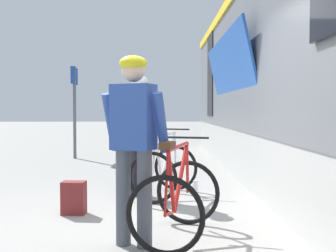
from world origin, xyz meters
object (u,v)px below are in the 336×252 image
cyclist_far_in_blue (134,133)px  platform_sign_post (74,96)px  backpack_on_platform (74,198)px  water_bottle_near_the_bikes (196,188)px  cyclist_near_in_dark (140,124)px  bicycle_near_white (165,169)px  bicycle_far_red (178,198)px

cyclist_far_in_blue → platform_sign_post: 7.25m
backpack_on_platform → water_bottle_near_the_bikes: bearing=38.2°
cyclist_near_in_dark → cyclist_far_in_blue: same height
bicycle_near_white → bicycle_far_red: 1.95m
cyclist_far_in_blue → backpack_on_platform: cyclist_far_in_blue is taller
cyclist_far_in_blue → bicycle_far_red: bearing=27.2°
platform_sign_post → bicycle_near_white: bearing=-64.3°
bicycle_far_red → backpack_on_platform: bearing=141.7°
bicycle_near_white → water_bottle_near_the_bikes: 0.54m
bicycle_near_white → water_bottle_near_the_bikes: (0.45, 0.04, -0.29)m
cyclist_far_in_blue → water_bottle_near_the_bikes: bearing=71.0°
bicycle_near_white → bicycle_far_red: same height
bicycle_near_white → backpack_on_platform: bearing=-138.5°
bicycle_near_white → platform_sign_post: size_ratio=0.52×
cyclist_far_in_blue → water_bottle_near_the_bikes: 2.51m
cyclist_near_in_dark → platform_sign_post: 5.13m
bicycle_far_red → platform_sign_post: (-2.41, 6.73, 1.22)m
backpack_on_platform → cyclist_far_in_blue: bearing=-50.6°
cyclist_far_in_blue → bicycle_far_red: (0.41, 0.21, -0.65)m
backpack_on_platform → platform_sign_post: size_ratio=0.17×
cyclist_far_in_blue → bicycle_far_red: cyclist_far_in_blue is taller
bicycle_near_white → platform_sign_post: 5.45m
water_bottle_near_the_bikes → cyclist_far_in_blue: bearing=-109.0°
cyclist_near_in_dark → bicycle_far_red: cyclist_near_in_dark is taller
cyclist_far_in_blue → bicycle_far_red: 0.80m
bicycle_far_red → backpack_on_platform: (-1.22, 0.96, -0.20)m
bicycle_far_red → water_bottle_near_the_bikes: (0.35, 1.99, -0.29)m
backpack_on_platform → cyclist_near_in_dark: bearing=59.4°
cyclist_far_in_blue → backpack_on_platform: (-0.81, 1.18, -0.85)m
cyclist_near_in_dark → platform_sign_post: (-1.94, 4.72, 0.57)m
backpack_on_platform → platform_sign_post: bearing=106.6°
water_bottle_near_the_bikes → bicycle_far_red: bearing=-99.9°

